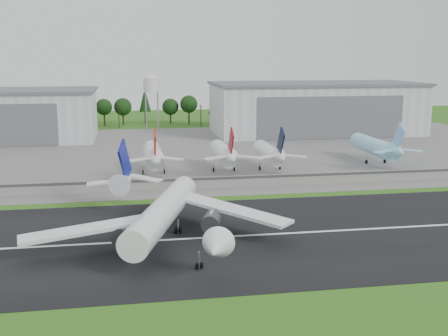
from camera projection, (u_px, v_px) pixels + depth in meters
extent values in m
plane|color=#285614|center=(220.00, 254.00, 109.68)|extent=(600.00, 600.00, 0.00)
cube|color=black|center=(213.00, 238.00, 119.33)|extent=(320.00, 60.00, 0.10)
cube|color=white|center=(213.00, 237.00, 119.32)|extent=(220.00, 1.00, 0.02)
cube|color=slate|center=(172.00, 152.00, 225.66)|extent=(320.00, 150.00, 0.10)
cube|color=gray|center=(190.00, 183.00, 162.50)|extent=(240.00, 0.50, 3.50)
cube|color=#38383A|center=(190.00, 179.00, 161.96)|extent=(240.00, 0.12, 0.70)
cube|color=silver|center=(315.00, 109.00, 279.16)|extent=(100.00, 45.00, 24.00)
cube|color=#595B60|center=(316.00, 84.00, 276.69)|extent=(102.00, 47.00, 1.20)
cube|color=#595B60|center=(331.00, 118.00, 257.64)|extent=(70.00, 0.30, 19.68)
cylinder|color=#99999E|center=(146.00, 113.00, 282.32)|extent=(0.50, 0.50, 20.00)
cylinder|color=#99999E|center=(158.00, 111.00, 289.10)|extent=(0.50, 0.50, 20.00)
cylinder|color=silver|center=(151.00, 85.00, 283.06)|extent=(8.00, 8.00, 7.00)
cone|color=silver|center=(151.00, 76.00, 282.14)|extent=(8.40, 8.40, 2.40)
cylinder|color=white|center=(163.00, 212.00, 116.41)|extent=(18.58, 43.74, 5.80)
cone|color=white|center=(216.00, 248.00, 94.55)|extent=(7.32, 7.45, 5.80)
cone|color=white|center=(125.00, 181.00, 139.35)|extent=(7.93, 10.23, 5.51)
cube|color=navy|center=(125.00, 161.00, 137.87)|extent=(3.30, 9.26, 11.13)
cube|color=white|center=(231.00, 209.00, 121.48)|extent=(23.61, 23.74, 2.65)
cylinder|color=#333338|center=(212.00, 221.00, 118.04)|extent=(5.26, 6.38, 3.80)
cube|color=white|center=(145.00, 178.00, 141.05)|extent=(9.20, 7.81, 0.98)
cube|color=white|center=(94.00, 228.00, 108.17)|extent=(28.52, 10.63, 2.65)
cylinder|color=#333338|center=(124.00, 234.00, 109.61)|extent=(5.26, 6.38, 3.80)
cube|color=white|center=(106.00, 182.00, 136.61)|extent=(9.04, 3.32, 0.98)
cube|color=#99999E|center=(171.00, 238.00, 113.80)|extent=(18.44, 31.62, 3.20)
cylinder|color=black|center=(139.00, 236.00, 118.09)|extent=(0.83, 1.55, 1.50)
cylinder|color=silver|center=(153.00, 155.00, 184.28)|extent=(6.12, 24.00, 6.12)
cone|color=silver|center=(155.00, 160.00, 169.10)|extent=(5.82, 7.00, 5.82)
cube|color=#B61F0E|center=(155.00, 144.00, 168.64)|extent=(0.45, 8.59, 10.02)
cylinder|color=#99999E|center=(143.00, 170.00, 182.66)|extent=(0.32, 0.32, 3.00)
cylinder|color=#99999E|center=(164.00, 169.00, 183.82)|extent=(0.32, 0.32, 3.00)
cylinder|color=black|center=(143.00, 172.00, 182.80)|extent=(0.40, 1.40, 1.40)
cylinder|color=white|center=(223.00, 153.00, 188.14)|extent=(5.85, 24.00, 5.85)
cone|color=white|center=(231.00, 159.00, 172.97)|extent=(5.55, 7.00, 5.55)
cube|color=maroon|center=(231.00, 143.00, 172.51)|extent=(0.45, 8.59, 10.02)
cylinder|color=#99999E|center=(214.00, 168.00, 186.50)|extent=(0.32, 0.32, 3.00)
cylinder|color=#99999E|center=(234.00, 167.00, 187.66)|extent=(0.32, 0.32, 3.00)
cylinder|color=black|center=(214.00, 170.00, 186.64)|extent=(0.40, 1.40, 1.40)
cylinder|color=white|center=(269.00, 153.00, 190.79)|extent=(5.38, 24.00, 5.38)
cone|color=white|center=(281.00, 158.00, 175.61)|extent=(5.12, 7.00, 5.12)
cube|color=black|center=(281.00, 142.00, 175.15)|extent=(0.45, 8.59, 10.02)
cylinder|color=#99999E|center=(260.00, 166.00, 189.11)|extent=(0.32, 0.32, 3.00)
cylinder|color=#99999E|center=(280.00, 165.00, 190.26)|extent=(0.32, 0.32, 3.00)
cylinder|color=black|center=(260.00, 168.00, 189.24)|extent=(0.40, 1.40, 1.40)
cylinder|color=#93DDFF|center=(374.00, 146.00, 202.21)|extent=(5.99, 30.00, 5.99)
cone|color=#93DDFF|center=(398.00, 152.00, 184.14)|extent=(5.69, 7.00, 5.69)
cube|color=#7BB5FB|center=(398.00, 137.00, 183.68)|extent=(0.45, 8.59, 10.02)
cylinder|color=#99999E|center=(366.00, 160.00, 200.59)|extent=(0.32, 0.32, 3.00)
cylinder|color=#99999E|center=(385.00, 159.00, 201.74)|extent=(0.32, 0.32, 3.00)
cylinder|color=black|center=(366.00, 162.00, 200.72)|extent=(0.40, 1.40, 1.40)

